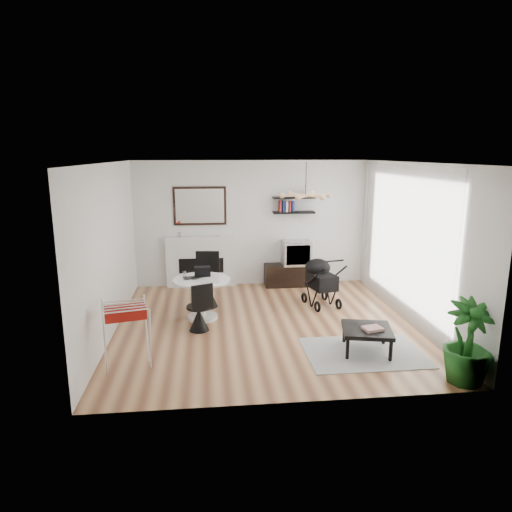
{
  "coord_description": "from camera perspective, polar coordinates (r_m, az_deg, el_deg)",
  "views": [
    {
      "loc": [
        -0.95,
        -7.24,
        2.85
      ],
      "look_at": [
        -0.13,
        0.4,
        1.11
      ],
      "focal_mm": 32.0,
      "sensor_mm": 36.0,
      "label": 1
    }
  ],
  "objects": [
    {
      "name": "stroller",
      "position": [
        8.77,
        8.04,
        -3.41
      ],
      "size": [
        0.66,
        0.87,
        0.99
      ],
      "rotation": [
        0.0,
        0.0,
        0.23
      ],
      "color": "black",
      "rests_on": "floor"
    },
    {
      "name": "chair_near",
      "position": [
        7.54,
        -7.11,
        -7.4
      ],
      "size": [
        0.44,
        0.45,
        0.83
      ],
      "rotation": [
        0.0,
        0.0,
        3.52
      ],
      "color": "black",
      "rests_on": "floor"
    },
    {
      "name": "laptop",
      "position": [
        7.93,
        -7.71,
        -2.8
      ],
      "size": [
        0.41,
        0.31,
        0.03
      ],
      "primitive_type": "imported",
      "rotation": [
        0.0,
        0.0,
        0.22
      ],
      "color": "black",
      "rests_on": "dining_table"
    },
    {
      "name": "crt_tv",
      "position": [
        9.93,
        5.04,
        0.43
      ],
      "size": [
        0.6,
        0.53,
        0.53
      ],
      "color": "#B7B7B9",
      "rests_on": "tv_console"
    },
    {
      "name": "fireplace",
      "position": [
        9.91,
        -6.87,
        0.06
      ],
      "size": [
        1.5,
        0.17,
        2.16
      ],
      "color": "white",
      "rests_on": "floor"
    },
    {
      "name": "wall_back",
      "position": [
        9.9,
        -0.58,
        4.07
      ],
      "size": [
        5.0,
        0.0,
        5.0
      ],
      "primitive_type": "plane",
      "rotation": [
        1.57,
        0.0,
        0.0
      ],
      "color": "white",
      "rests_on": "floor"
    },
    {
      "name": "shelf_upper",
      "position": [
        9.83,
        4.77,
        7.31
      ],
      "size": [
        0.9,
        0.25,
        0.04
      ],
      "primitive_type": "cube",
      "color": "black",
      "rests_on": "wall_back"
    },
    {
      "name": "tv_console",
      "position": [
        10.04,
        4.7,
        -2.36
      ],
      "size": [
        1.26,
        0.44,
        0.47
      ],
      "primitive_type": "cube",
      "color": "black",
      "rests_on": "floor"
    },
    {
      "name": "black_bag",
      "position": [
        8.1,
        -6.71,
        -1.92
      ],
      "size": [
        0.28,
        0.17,
        0.17
      ],
      "primitive_type": "cube",
      "rotation": [
        0.0,
        0.0,
        0.02
      ],
      "color": "black",
      "rests_on": "dining_table"
    },
    {
      "name": "potted_plant",
      "position": [
        6.37,
        24.93,
        -9.73
      ],
      "size": [
        0.64,
        0.64,
        1.08
      ],
      "primitive_type": "imported",
      "rotation": [
        0.0,
        0.0,
        0.06
      ],
      "color": "#164E16",
      "rests_on": "floor"
    },
    {
      "name": "sheer_curtain",
      "position": [
        8.3,
        17.78,
        1.75
      ],
      "size": [
        0.04,
        3.6,
        2.6
      ],
      "primitive_type": "cube",
      "color": "white",
      "rests_on": "wall_right"
    },
    {
      "name": "floor",
      "position": [
        7.84,
        1.25,
        -8.53
      ],
      "size": [
        5.0,
        5.0,
        0.0
      ],
      "primitive_type": "plane",
      "color": "brown",
      "rests_on": "ground"
    },
    {
      "name": "wall_left",
      "position": [
        7.56,
        -17.86,
        0.71
      ],
      "size": [
        0.0,
        5.0,
        5.0
      ],
      "primitive_type": "plane",
      "rotation": [
        1.57,
        0.0,
        1.57
      ],
      "color": "white",
      "rests_on": "floor"
    },
    {
      "name": "rug",
      "position": [
        6.98,
        13.29,
        -11.63
      ],
      "size": [
        1.7,
        1.22,
        0.01
      ],
      "primitive_type": "cube",
      "color": "gray",
      "rests_on": "floor"
    },
    {
      "name": "magazines",
      "position": [
        6.83,
        14.36,
        -8.77
      ],
      "size": [
        0.31,
        0.26,
        0.04
      ],
      "primitive_type": "cube",
      "rotation": [
        0.0,
        0.0,
        0.21
      ],
      "color": "#C03B30",
      "rests_on": "coffee_table"
    },
    {
      "name": "wall_right",
      "position": [
        8.16,
        18.98,
        1.49
      ],
      "size": [
        0.0,
        5.0,
        5.0
      ],
      "primitive_type": "plane",
      "rotation": [
        1.57,
        0.0,
        -1.57
      ],
      "color": "white",
      "rests_on": "floor"
    },
    {
      "name": "coffee_table",
      "position": [
        6.9,
        13.7,
        -9.05
      ],
      "size": [
        0.83,
        0.83,
        0.36
      ],
      "rotation": [
        0.0,
        0.0,
        -0.22
      ],
      "color": "black",
      "rests_on": "rug"
    },
    {
      "name": "drinking_glass",
      "position": [
        8.11,
        -8.95,
        -2.23
      ],
      "size": [
        0.06,
        0.06,
        0.1
      ],
      "primitive_type": "cylinder",
      "color": "white",
      "rests_on": "dining_table"
    },
    {
      "name": "drying_rack",
      "position": [
        6.41,
        -15.87,
        -9.47
      ],
      "size": [
        0.72,
        0.69,
        0.9
      ],
      "rotation": [
        0.0,
        0.0,
        0.23
      ],
      "color": "white",
      "rests_on": "floor"
    },
    {
      "name": "newspaper",
      "position": [
        7.8,
        -5.85,
        -3.09
      ],
      "size": [
        0.33,
        0.27,
        0.01
      ],
      "primitive_type": "cube",
      "rotation": [
        0.0,
        0.0,
        0.04
      ],
      "color": "silver",
      "rests_on": "dining_table"
    },
    {
      "name": "chair_far",
      "position": [
        8.68,
        -6.13,
        -4.21
      ],
      "size": [
        0.49,
        0.51,
        1.03
      ],
      "rotation": [
        0.0,
        0.0,
        -0.1
      ],
      "color": "black",
      "rests_on": "floor"
    },
    {
      "name": "dining_table",
      "position": [
        8.01,
        -6.78,
        -4.55
      ],
      "size": [
        0.99,
        0.99,
        0.72
      ],
      "color": "white",
      "rests_on": "floor"
    },
    {
      "name": "pendant_lamp",
      "position": [
        7.75,
        6.22,
        7.53
      ],
      "size": [
        0.9,
        0.9,
        0.1
      ],
      "primitive_type": null,
      "color": "#DFA775",
      "rests_on": "ceiling"
    },
    {
      "name": "shelf_lower",
      "position": [
        9.87,
        4.73,
        5.46
      ],
      "size": [
        0.9,
        0.25,
        0.04
      ],
      "primitive_type": "cube",
      "color": "black",
      "rests_on": "wall_back"
    },
    {
      "name": "ceiling",
      "position": [
        7.31,
        1.35,
        11.6
      ],
      "size": [
        5.0,
        5.0,
        0.0
      ],
      "primitive_type": "plane",
      "color": "white",
      "rests_on": "wall_back"
    }
  ]
}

